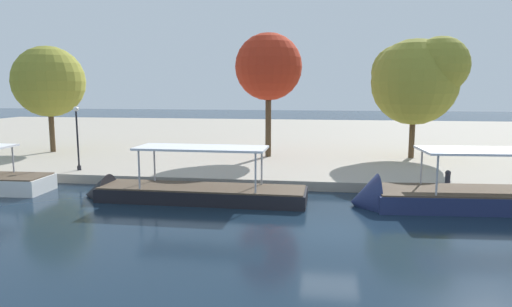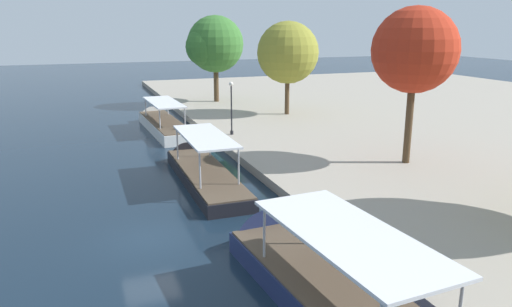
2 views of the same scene
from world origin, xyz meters
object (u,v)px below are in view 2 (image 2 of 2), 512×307
at_px(tree_0, 418,47).
at_px(tree_1, 213,45).
at_px(tour_boat_0, 163,126).
at_px(lamp_post, 231,106).
at_px(tree_4, 287,52).
at_px(tour_boat_2, 326,292).
at_px(mooring_bollard_1, 396,255).
at_px(tour_boat_1, 202,175).

bearing_deg(tree_0, tree_1, -170.27).
height_order(tree_0, tree_1, tree_0).
distance_m(tour_boat_0, lamp_post, 8.46).
relative_size(tour_boat_0, tree_4, 1.42).
distance_m(tree_0, tree_1, 30.20).
relative_size(lamp_post, tree_1, 0.44).
relative_size(tour_boat_0, lamp_post, 3.00).
distance_m(tour_boat_2, mooring_bollard_1, 3.27).
relative_size(tree_1, tree_4, 1.08).
height_order(tour_boat_1, tree_4, tree_4).
bearing_deg(tour_boat_1, tree_1, -16.61).
xyz_separation_m(tour_boat_2, tree_4, (-31.47, 12.38, 6.44)).
xyz_separation_m(tour_boat_0, tree_0, (18.58, 13.17, 7.72)).
bearing_deg(tree_4, tour_boat_1, -38.63).
bearing_deg(tree_1, tour_boat_2, -10.42).
relative_size(tour_boat_2, tree_0, 1.36).
bearing_deg(tour_boat_2, tree_0, -50.20).
height_order(tour_boat_0, tree_4, tree_4).
relative_size(tour_boat_1, tree_0, 1.27).
bearing_deg(mooring_bollard_1, tour_boat_0, -173.43).
xyz_separation_m(tour_boat_1, tour_boat_2, (15.25, 0.58, 0.10)).
height_order(tour_boat_1, mooring_bollard_1, tour_boat_1).
height_order(tour_boat_0, tour_boat_1, tour_boat_1).
relative_size(tour_boat_2, mooring_bollard_1, 16.52).
relative_size(tour_boat_0, tree_1, 1.32).
bearing_deg(tree_1, lamp_post, -11.00).
relative_size(mooring_bollard_1, lamp_post, 0.19).
height_order(tour_boat_0, tour_boat_2, tour_boat_2).
bearing_deg(mooring_bollard_1, tour_boat_1, -165.84).
distance_m(mooring_bollard_1, tree_0, 16.90).
distance_m(tree_1, tree_4, 11.57).
bearing_deg(tree_0, tree_4, -178.63).
bearing_deg(tour_boat_0, tree_1, -38.00).
xyz_separation_m(tour_boat_2, tree_1, (-42.06, 7.73, 6.85)).
relative_size(tour_boat_1, lamp_post, 2.91).
distance_m(tour_boat_1, tree_1, 28.91).
bearing_deg(tour_boat_1, tree_4, -38.01).
height_order(tour_boat_1, lamp_post, lamp_post).
distance_m(tour_boat_0, tour_boat_2, 30.89).
height_order(tour_boat_0, lamp_post, lamp_post).
bearing_deg(tour_boat_0, tree_0, -146.85).
xyz_separation_m(mooring_bollard_1, tree_1, (-41.69, 4.56, 6.16)).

